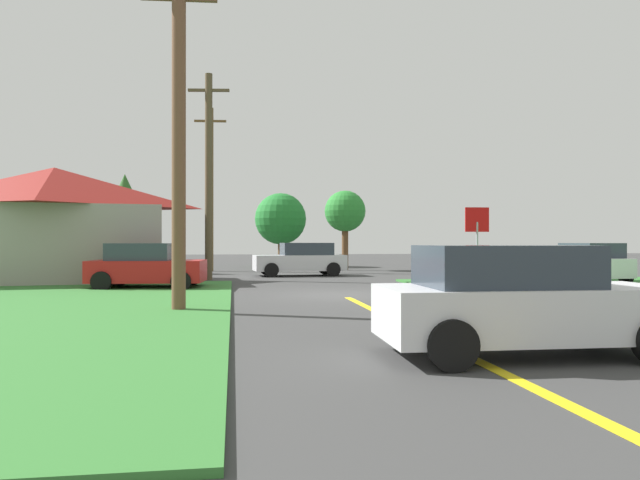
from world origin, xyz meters
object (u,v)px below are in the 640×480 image
Objects in this scene: oak_tree_right at (281,219)px; car_on_crossroad at (586,263)px; car_behind_on_main_road at (520,301)px; oak_tree_left at (345,212)px; barn at (54,225)px; car_approaching_junction at (301,259)px; utility_pole_near at (179,137)px; pine_tree_center at (125,201)px; stop_sign at (477,233)px; parked_car_near_building at (146,266)px; utility_pole_mid at (209,174)px; utility_pole_far at (210,188)px.

car_on_crossroad is at bearing -57.73° from oak_tree_right.
car_behind_on_main_road is 26.11m from oak_tree_left.
barn is (-13.82, -8.41, -1.05)m from oak_tree_left.
oak_tree_right is at bearing 119.35° from oak_tree_left.
car_on_crossroad is 21.95m from barn.
car_behind_on_main_road is 20.96m from barn.
oak_tree_left is (-7.82, 11.73, 2.62)m from car_on_crossroad.
barn is at bearing -148.69° from oak_tree_left.
car_approaching_junction is 0.97× the size of oak_tree_left.
car_approaching_junction is at bearing 16.87° from barn.
utility_pole_near is (-15.60, -7.97, 3.35)m from car_on_crossroad.
oak_tree_left is at bearing -60.65° from oak_tree_right.
pine_tree_center is at bearing 59.85° from car_on_crossroad.
barn is at bearing -26.89° from stop_sign.
parked_car_near_building is 0.94× the size of car_behind_on_main_road.
car_behind_on_main_road and car_on_crossroad have the same top height.
car_approaching_junction is 12.81m from car_on_crossroad.
utility_pole_mid is 1.92× the size of oak_tree_left.
stop_sign is 9.58m from utility_pole_near.
parked_car_near_building is 0.76× the size of pine_tree_center.
barn is (-4.28, 4.17, 1.57)m from parked_car_near_building.
oak_tree_right reaches higher than oak_tree_left.
utility_pole_mid is (-4.38, -2.69, 3.81)m from car_approaching_junction.
oak_tree_left reaches higher than car_on_crossroad.
utility_pole_near reaches higher than car_on_crossroad.
oak_tree_right is at bearing 29.89° from car_on_crossroad.
utility_pole_far is at bearing 103.03° from car_behind_on_main_road.
utility_pole_far is at bearing 87.21° from parked_car_near_building.
parked_car_near_building is (-10.55, 4.02, -1.13)m from stop_sign.
parked_car_near_building is 0.86× the size of oak_tree_left.
utility_pole_mid reaches higher than car_approaching_junction.
utility_pole_mid is 0.97× the size of utility_pole_far.
utility_pole_mid is at bearing -88.30° from utility_pole_far.
car_on_crossroad is 0.43× the size of utility_pole_mid.
barn is at bearing 118.12° from utility_pole_near.
stop_sign is 8.44m from car_on_crossroad.
utility_pole_near is 1.63× the size of oak_tree_right.
stop_sign reaches higher than parked_car_near_building.
utility_pole_near reaches higher than car_approaching_junction.
car_on_crossroad is (11.01, -6.55, -0.00)m from car_approaching_junction.
car_behind_on_main_road is 0.53× the size of utility_pole_near.
car_approaching_junction is (6.35, 7.39, 0.00)m from parked_car_near_building.
barn reaches higher than car_on_crossroad.
oak_tree_right is (-11.14, 17.64, 2.42)m from car_on_crossroad.
car_behind_on_main_road is 1.10× the size of car_on_crossroad.
utility_pole_mid reaches higher than car_on_crossroad.
parked_car_near_building is 19.65m from oak_tree_right.
utility_pole_mid is 10.99m from oak_tree_left.
car_behind_on_main_road is at bearing -56.71° from barn.
oak_tree_right is (-3.32, 5.91, -0.20)m from oak_tree_left.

